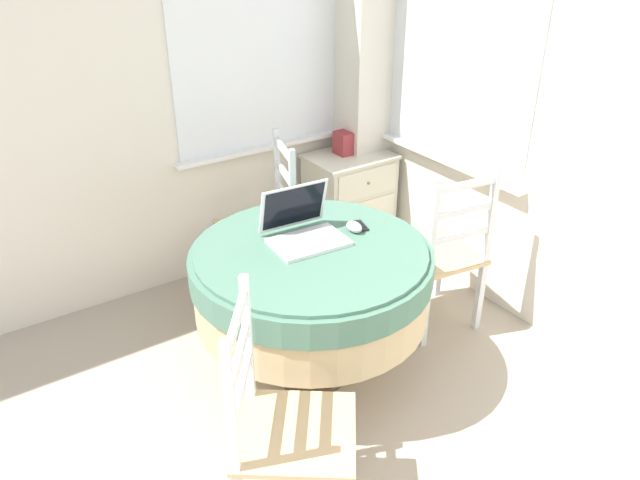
{
  "coord_description": "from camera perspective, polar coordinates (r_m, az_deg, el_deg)",
  "views": [
    {
      "loc": [
        -0.36,
        -0.36,
        2.11
      ],
      "look_at": [
        1.15,
        1.88,
        0.66
      ],
      "focal_mm": 35.0,
      "sensor_mm": 36.0,
      "label": 1
    }
  ],
  "objects": [
    {
      "name": "corner_cabinet",
      "position": [
        4.26,
        2.68,
        3.52
      ],
      "size": [
        0.55,
        0.42,
        0.67
      ],
      "color": "silver",
      "rests_on": "ground_plane"
    },
    {
      "name": "storage_box",
      "position": [
        4.15,
        2.51,
        8.93
      ],
      "size": [
        0.16,
        0.12,
        0.15
      ],
      "color": "#9E3338",
      "rests_on": "corner_cabinet"
    },
    {
      "name": "computer_mouse",
      "position": [
        2.99,
        3.15,
        1.21
      ],
      "size": [
        0.06,
        0.1,
        0.05
      ],
      "color": "silver",
      "rests_on": "round_dining_table"
    },
    {
      "name": "dining_chair_camera_near",
      "position": [
        2.35,
        -3.47,
        -16.66
      ],
      "size": [
        0.59,
        0.59,
        0.97
      ],
      "color": "tan",
      "rests_on": "ground_plane"
    },
    {
      "name": "corner_room_shell",
      "position": [
        2.94,
        2.72,
        11.75
      ],
      "size": [
        4.52,
        4.83,
        2.55
      ],
      "color": "silver",
      "rests_on": "ground_plane"
    },
    {
      "name": "laptop",
      "position": [
        2.9,
        -1.53,
        0.99
      ],
      "size": [
        0.36,
        0.33,
        0.25
      ],
      "color": "silver",
      "rests_on": "round_dining_table"
    },
    {
      "name": "round_dining_table",
      "position": [
        2.93,
        -0.8,
        -3.41
      ],
      "size": [
        1.13,
        1.13,
        0.73
      ],
      "color": "#4C3D2D",
      "rests_on": "ground_plane"
    },
    {
      "name": "dining_chair_near_right_window",
      "position": [
        3.43,
        11.05,
        -1.24
      ],
      "size": [
        0.47,
        0.48,
        0.97
      ],
      "color": "tan",
      "rests_on": "ground_plane"
    },
    {
      "name": "cell_phone",
      "position": [
        3.04,
        3.61,
        1.29
      ],
      "size": [
        0.08,
        0.12,
        0.01
      ],
      "color": "black",
      "rests_on": "round_dining_table"
    },
    {
      "name": "dining_chair_near_back_window",
      "position": [
        3.68,
        -5.25,
        1.29
      ],
      "size": [
        0.53,
        0.52,
        0.97
      ],
      "color": "tan",
      "rests_on": "ground_plane"
    }
  ]
}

